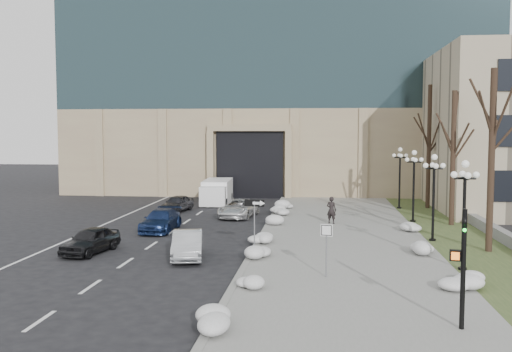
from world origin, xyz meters
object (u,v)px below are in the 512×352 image
(car_c, at_px, (161,220))
(lamppost_a, at_px, (464,200))
(car_d, at_px, (239,208))
(one_way_sign, at_px, (258,210))
(pedestrian, at_px, (331,210))
(lamppost_c, at_px, (414,176))
(car_a, at_px, (90,240))
(lamppost_d, at_px, (400,170))
(traffic_signal, at_px, (462,272))
(car_e, at_px, (177,203))
(lamppost_b, at_px, (434,186))
(box_truck, at_px, (217,192))
(keep_sign, at_px, (326,239))
(car_b, at_px, (187,245))

(car_c, xyz_separation_m, lamppost_a, (15.53, -8.38, 2.44))
(car_d, height_order, one_way_sign, one_way_sign)
(pedestrian, bearing_deg, car_c, 39.48)
(car_c, xyz_separation_m, lamppost_c, (15.53, 4.62, 2.44))
(car_a, relative_size, pedestrian, 2.17)
(lamppost_a, xyz_separation_m, lamppost_d, (0.00, 19.50, 0.00))
(traffic_signal, bearing_deg, car_a, 158.91)
(car_e, relative_size, lamppost_a, 0.75)
(lamppost_b, bearing_deg, lamppost_a, -90.00)
(car_d, distance_m, lamppost_c, 11.99)
(car_e, xyz_separation_m, lamppost_b, (16.61, -10.08, 2.46))
(car_e, bearing_deg, box_truck, 79.09)
(lamppost_b, relative_size, lamppost_c, 1.00)
(car_a, xyz_separation_m, lamppost_a, (17.22, -1.86, 2.44))
(keep_sign, xyz_separation_m, lamppost_d, (5.78, 21.46, 1.41))
(car_a, relative_size, car_d, 0.83)
(car_e, bearing_deg, lamppost_c, -1.21)
(lamppost_d, bearing_deg, car_d, -156.11)
(pedestrian, relative_size, lamppost_c, 0.36)
(pedestrian, height_order, box_truck, box_truck)
(pedestrian, xyz_separation_m, lamppost_a, (5.30, -11.55, 2.09))
(car_d, bearing_deg, car_a, -106.75)
(one_way_sign, bearing_deg, car_d, 110.29)
(traffic_signal, bearing_deg, one_way_sign, 136.80)
(car_e, xyz_separation_m, pedestrian, (11.31, -5.04, 0.37))
(car_c, height_order, lamppost_a, lamppost_a)
(car_b, distance_m, car_d, 13.09)
(box_truck, distance_m, lamppost_b, 21.16)
(box_truck, height_order, lamppost_a, lamppost_a)
(keep_sign, height_order, lamppost_a, lamppost_a)
(lamppost_a, relative_size, lamppost_c, 1.00)
(one_way_sign, bearing_deg, car_b, -157.39)
(box_truck, bearing_deg, pedestrian, -50.87)
(car_d, relative_size, pedestrian, 2.61)
(lamppost_c, bearing_deg, traffic_signal, -95.23)
(lamppost_b, bearing_deg, lamppost_c, 90.00)
(traffic_signal, bearing_deg, pedestrian, 110.66)
(box_truck, bearing_deg, lamppost_c, -34.07)
(car_c, bearing_deg, lamppost_a, -28.05)
(car_a, bearing_deg, lamppost_a, 4.19)
(car_c, distance_m, one_way_sign, 9.20)
(car_c, relative_size, lamppost_b, 0.92)
(pedestrian, relative_size, lamppost_a, 0.36)
(pedestrian, relative_size, keep_sign, 0.76)
(lamppost_c, distance_m, lamppost_d, 6.50)
(lamppost_b, bearing_deg, car_d, 146.10)
(car_c, relative_size, box_truck, 0.71)
(car_b, distance_m, lamppost_b, 13.52)
(car_b, relative_size, one_way_sign, 1.44)
(car_c, height_order, one_way_sign, one_way_sign)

